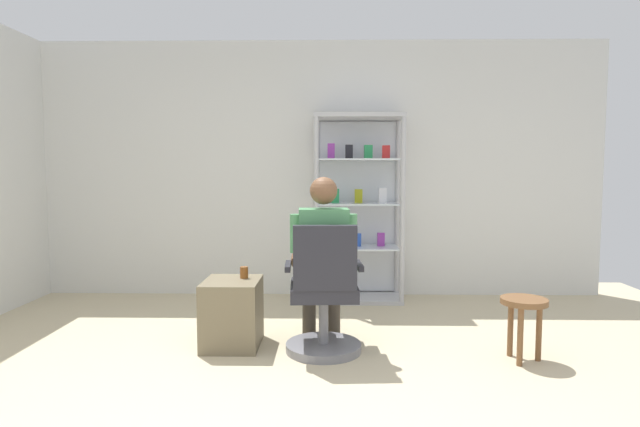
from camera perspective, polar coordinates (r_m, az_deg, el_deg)
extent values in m
cube|color=silver|center=(5.54, -0.04, 4.89)|extent=(6.00, 0.10, 2.70)
cylinder|color=#B7B7BC|center=(5.06, -0.43, 0.38)|extent=(0.05, 0.05, 1.90)
cylinder|color=#B7B7BC|center=(5.11, 9.15, 0.36)|extent=(0.05, 0.05, 1.90)
cylinder|color=#B7B7BC|center=(5.45, -0.32, 0.69)|extent=(0.05, 0.05, 1.90)
cylinder|color=#B7B7BC|center=(5.50, 8.57, 0.67)|extent=(0.05, 0.05, 1.90)
cube|color=#B7B7BC|center=(5.28, 4.32, 10.66)|extent=(0.90, 0.45, 0.04)
cube|color=#B7B7BC|center=(5.41, 4.20, -9.34)|extent=(0.90, 0.45, 0.04)
cube|color=silver|center=(5.48, 4.14, 0.70)|extent=(0.84, 0.02, 1.80)
cube|color=silver|center=(5.31, 4.23, -3.78)|extent=(0.82, 0.39, 0.02)
cube|color=black|center=(5.24, 1.74, -3.06)|extent=(0.07, 0.04, 0.13)
cube|color=#264CB2|center=(5.33, 4.19, -2.93)|extent=(0.07, 0.04, 0.13)
cube|color=purple|center=(5.36, 6.77, -2.88)|extent=(0.08, 0.05, 0.14)
cube|color=silver|center=(5.26, 4.26, 1.08)|extent=(0.82, 0.39, 0.02)
cube|color=#268C4C|center=(5.28, 1.71, 1.97)|extent=(0.08, 0.05, 0.14)
cube|color=#999919|center=(5.30, 4.29, 1.95)|extent=(0.08, 0.05, 0.14)
cube|color=silver|center=(5.25, 6.95, 1.98)|extent=(0.08, 0.04, 0.15)
cube|color=silver|center=(5.25, 4.29, 5.99)|extent=(0.82, 0.39, 0.02)
cube|color=purple|center=(5.23, 1.24, 6.94)|extent=(0.07, 0.04, 0.15)
cube|color=black|center=(5.28, 3.25, 6.85)|extent=(0.08, 0.06, 0.14)
cube|color=#268C4C|center=(5.25, 5.37, 6.82)|extent=(0.09, 0.05, 0.14)
cube|color=red|center=(5.26, 7.34, 6.77)|extent=(0.08, 0.06, 0.13)
cylinder|color=slate|center=(3.93, 0.39, -14.60)|extent=(0.56, 0.56, 0.06)
cylinder|color=slate|center=(3.87, 0.40, -11.74)|extent=(0.07, 0.07, 0.41)
cube|color=#26262D|center=(3.81, 0.40, -8.49)|extent=(0.51, 0.51, 0.10)
cube|color=#26262D|center=(3.55, 0.55, -4.93)|extent=(0.44, 0.10, 0.45)
cube|color=#26262D|center=(3.79, 4.34, -5.78)|extent=(0.06, 0.30, 0.04)
cube|color=#26262D|center=(3.77, -3.57, -5.84)|extent=(0.06, 0.30, 0.04)
cylinder|color=#3F382D|center=(3.99, 1.71, -6.42)|extent=(0.16, 0.41, 0.14)
cylinder|color=#3F382D|center=(4.25, 1.52, -9.61)|extent=(0.11, 0.11, 0.56)
cylinder|color=#3F382D|center=(3.98, -1.18, -6.44)|extent=(0.16, 0.41, 0.14)
cylinder|color=#3F382D|center=(4.24, -1.22, -9.64)|extent=(0.11, 0.11, 0.56)
cube|color=#4C8C59|center=(3.75, 0.40, -3.27)|extent=(0.37, 0.24, 0.50)
sphere|color=brown|center=(3.71, 0.40, 2.55)|extent=(0.20, 0.20, 0.20)
cylinder|color=#4C8C59|center=(3.75, 3.46, -2.19)|extent=(0.09, 0.09, 0.28)
cylinder|color=brown|center=(3.96, 3.18, -5.04)|extent=(0.10, 0.30, 0.08)
cylinder|color=#4C8C59|center=(3.73, -2.67, -2.22)|extent=(0.09, 0.09, 0.28)
cylinder|color=brown|center=(3.94, -2.63, -5.08)|extent=(0.10, 0.30, 0.08)
cube|color=#72664C|center=(4.04, -9.71, -10.81)|extent=(0.42, 0.48, 0.51)
cylinder|color=brown|center=(4.03, -8.42, -6.49)|extent=(0.06, 0.06, 0.09)
cylinder|color=brown|center=(3.90, 21.70, -9.02)|extent=(0.32, 0.32, 0.04)
cylinder|color=brown|center=(4.00, 23.11, -12.04)|extent=(0.04, 0.04, 0.41)
cylinder|color=brown|center=(4.03, 20.37, -11.84)|extent=(0.04, 0.04, 0.41)
cylinder|color=brown|center=(3.86, 21.32, -12.61)|extent=(0.04, 0.04, 0.41)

